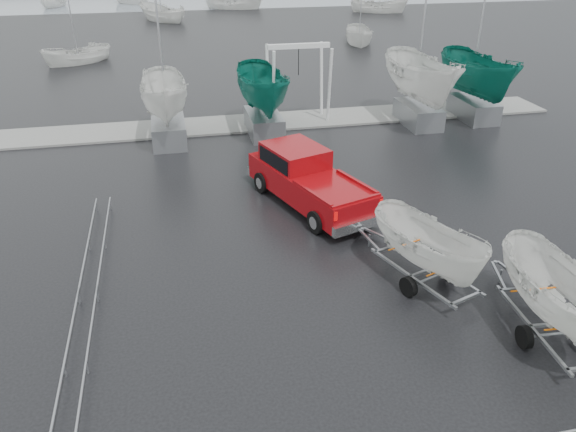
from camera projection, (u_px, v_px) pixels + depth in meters
The scene contains 19 objects.
ground_plane at pixel (366, 235), 19.41m from camera, with size 120.00×120.00×0.00m, color black.
dock at pixel (287, 121), 30.66m from camera, with size 30.00×3.00×0.12m, color gray.
pickup_truck at pixel (305, 176), 21.28m from camera, with size 3.93×6.48×2.04m.
trailer_hitched at pixel (433, 207), 15.57m from camera, with size 2.27×3.79×4.76m.
trailer_parked at pixel (571, 248), 13.29m from camera, with size 1.84×3.67×5.04m.
boat_hoist at pixel (298, 72), 29.58m from camera, with size 3.30×2.18×4.12m.
keelboat_0 at pixel (163, 70), 26.13m from camera, with size 2.23×3.20×10.40m.
keelboat_1 at pixel (263, 62), 27.14m from camera, with size 2.32×3.20×7.26m.
keelboat_2 at pixel (426, 44), 28.30m from camera, with size 2.63×3.20×10.81m.
keelboat_3 at pixel (483, 45), 29.30m from camera, with size 2.51×3.20×10.68m.
mast_rack_0 at pixel (96, 240), 18.41m from camera, with size 0.56×6.50×0.06m.
mast_rack_1 at pixel (75, 364), 13.20m from camera, with size 0.56×6.50×0.06m.
moored_boat_0 at pixel (79, 63), 43.63m from camera, with size 2.98×2.96×10.82m.
moored_boat_1 at pixel (162, 21), 63.22m from camera, with size 3.99×4.01×11.78m.
moored_boat_2 at pixel (359, 43), 51.23m from camera, with size 2.87×2.91×11.12m.
moored_boat_3 at pixel (378, 12), 69.29m from camera, with size 3.47×3.43×11.51m.
moored_boat_4 at pixel (56, 7), 74.30m from camera, with size 2.78×2.82×10.87m.
moored_boat_5 at pixel (234, 9), 72.36m from camera, with size 3.83×3.79×11.88m.
moored_boat_6 at pixel (133, 4), 77.16m from camera, with size 3.53×3.53×11.27m.
Camera 1 is at (-6.25, -15.96, 9.52)m, focal length 35.00 mm.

